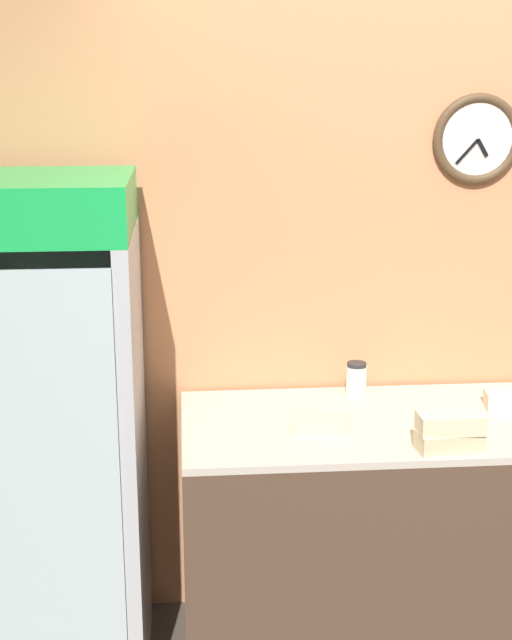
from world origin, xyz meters
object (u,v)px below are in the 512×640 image
(sandwich_flat_left, at_px, (322,423))
(sandwich_stack_middle, at_px, (450,423))
(condiment_jar, at_px, (356,379))
(beverage_cooler, at_px, (36,412))
(sandwich_stack_bottom, at_px, (449,441))

(sandwich_flat_left, bearing_deg, sandwich_stack_middle, -26.82)
(sandwich_stack_middle, relative_size, condiment_jar, 1.64)
(beverage_cooler, relative_size, sandwich_stack_middle, 8.52)
(beverage_cooler, xyz_separation_m, sandwich_stack_bottom, (1.37, -0.32, -0.02))
(sandwich_flat_left, bearing_deg, sandwich_stack_bottom, -26.82)
(beverage_cooler, relative_size, sandwich_flat_left, 8.40)
(beverage_cooler, relative_size, condiment_jar, 13.99)
(sandwich_flat_left, distance_m, condiment_jar, 0.39)
(sandwich_stack_middle, height_order, condiment_jar, condiment_jar)
(sandwich_stack_middle, xyz_separation_m, sandwich_flat_left, (-0.39, 0.19, -0.07))
(sandwich_flat_left, bearing_deg, condiment_jar, 61.55)
(beverage_cooler, relative_size, sandwich_stack_bottom, 8.25)
(sandwich_stack_bottom, xyz_separation_m, sandwich_flat_left, (-0.39, 0.19, -0.00))
(sandwich_stack_middle, xyz_separation_m, condiment_jar, (-0.20, 0.53, -0.03))
(beverage_cooler, bearing_deg, sandwich_stack_bottom, -13.00)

